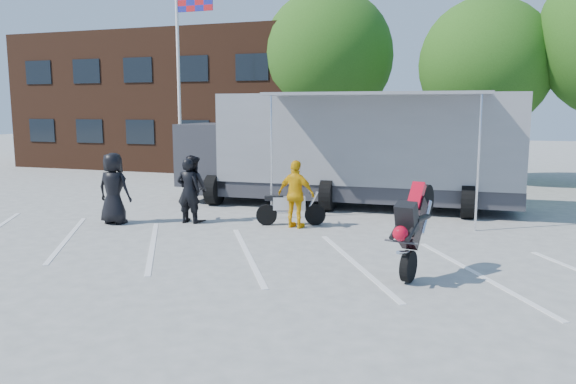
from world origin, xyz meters
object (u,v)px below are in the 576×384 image
Objects in this scene: transporter_truck at (350,206)px; spectator_hivis at (296,194)px; tree_left at (328,56)px; spectator_leather_a at (114,189)px; spectator_leather_b at (188,191)px; tree_mid at (486,65)px; stunt_bike_rider at (419,274)px; parked_motorcycle at (291,225)px; spectator_leather_c at (193,188)px; flagpole at (184,60)px.

spectator_hivis is at bearing -101.63° from transporter_truck.
tree_left reaches higher than spectator_leather_a.
spectator_hivis is (3.01, 0.37, 0.00)m from spectator_leather_b.
stunt_bike_rider is (-1.08, -14.31, -4.94)m from tree_mid.
spectator_leather_a is at bearing 87.04° from parked_motorcycle.
spectator_leather_c reaches higher than stunt_bike_rider.
flagpole is 0.93× the size of tree_left.
tree_mid reaches higher than spectator_hivis.
spectator_hivis is at bearing -156.41° from spectator_leather_c.
spectator_leather_b is (1.91, 0.72, -0.08)m from spectator_leather_a.
spectator_leather_a is at bearing 49.35° from spectator_leather_c.
flagpole reaches higher than spectator_leather_a.
flagpole reaches higher than transporter_truck.
flagpole is 4.42× the size of spectator_hivis.
spectator_leather_c reaches higher than parked_motorcycle.
parked_motorcycle is at bearing -42.23° from flagpole.
tree_left is 13.20m from parked_motorcycle.
stunt_bike_rider is 1.08× the size of spectator_leather_b.
transporter_truck is at bearing -17.48° from flagpole.
tree_left is 14.16m from spectator_leather_a.
tree_left is at bearing 123.76° from stunt_bike_rider.
tree_left is 13.03m from spectator_leather_c.
spectator_leather_a is (-8.47, 2.16, 0.98)m from stunt_bike_rider.
transporter_truck is at bearing 125.10° from stunt_bike_rider.
flagpole is 8.23m from spectator_leather_c.
spectator_leather_a reaches higher than spectator_hivis.
stunt_bike_rider is 0.99× the size of spectator_leather_a.
stunt_bike_rider is 7.22m from spectator_leather_b.
tree_left is at bearing 54.72° from flagpole.
flagpole is at bearing 28.41° from parked_motorcycle.
tree_left reaches higher than spectator_hivis.
spectator_leather_a is (-9.55, -12.15, -3.96)m from tree_mid.
spectator_leather_c is 3.02m from spectator_hivis.
tree_left is at bearing -71.39° from spectator_leather_c.
spectator_leather_a is 1.09× the size of spectator_leather_b.
flagpole reaches higher than stunt_bike_rider.
tree_left is 13.29m from spectator_leather_b.
tree_mid reaches higher than spectator_leather_a.
spectator_leather_c is at bearing -93.08° from tree_left.
tree_mid is at bearing -102.17° from spectator_hivis.
spectator_leather_b is (-6.56, 2.88, 0.90)m from stunt_bike_rider.
parked_motorcycle is 5.19m from stunt_bike_rider.
flagpole reaches higher than spectator_leather_c.
parked_motorcycle is at bearing -171.57° from spectator_leather_b.
stunt_bike_rider is at bearing -94.32° from tree_mid.
stunt_bike_rider is at bearing -68.87° from tree_left.
transporter_truck is at bearing -33.60° from parked_motorcycle.
tree_left is (4.24, 6.00, 0.51)m from flagpole.
transporter_truck is 5.83× the size of stunt_bike_rider.
spectator_hivis is at bearing -112.74° from tree_mid.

